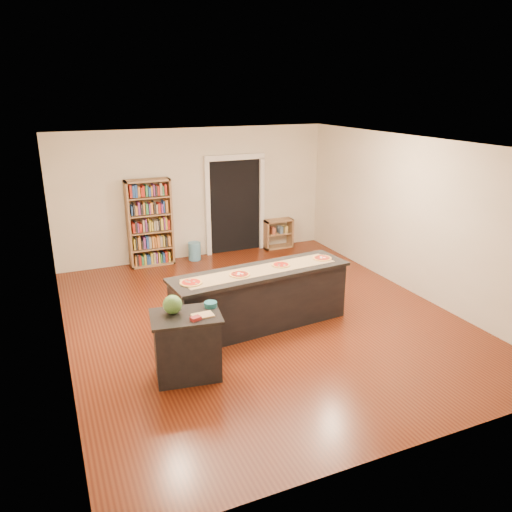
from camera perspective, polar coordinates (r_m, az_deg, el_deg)
name	(u,v)px	position (r m, az deg, el deg)	size (l,w,h in m)	color
room	(261,235)	(7.76, 0.59, 2.37)	(6.00, 7.00, 2.80)	beige
doorway	(235,200)	(11.25, -2.42, 6.43)	(1.40, 0.09, 2.21)	black
kitchen_island	(261,298)	(7.78, 0.53, -4.85)	(2.85, 0.77, 0.94)	black
side_counter	(187,345)	(6.56, -7.89, -10.09)	(0.88, 0.64, 0.87)	black
bookshelf	(150,223)	(10.62, -12.04, 3.70)	(0.91, 0.32, 1.83)	#98704A
low_shelf	(278,234)	(11.71, 2.54, 2.58)	(0.68, 0.29, 0.68)	#98704A
waste_bin	(195,251)	(10.98, -7.04, 0.56)	(0.27, 0.27, 0.39)	#508FB4
kraft_paper	(261,270)	(7.60, 0.57, -1.63)	(2.47, 0.44, 0.00)	#99794F
watermelon	(173,305)	(6.38, -9.52, -5.50)	(0.25, 0.25, 0.25)	#144214
cutting_board	(203,315)	(6.31, -6.11, -6.76)	(0.27, 0.18, 0.02)	tan
package_red	(196,318)	(6.21, -6.91, -7.09)	(0.12, 0.09, 0.04)	maroon
package_teal	(211,304)	(6.55, -5.21, -5.53)	(0.17, 0.17, 0.06)	#195966
pizza_a	(191,283)	(7.16, -7.44, -3.03)	(0.32, 0.32, 0.02)	#DBAD54
pizza_b	(240,274)	(7.41, -1.88, -2.10)	(0.32, 0.32, 0.02)	#DBAD54
pizza_c	(281,265)	(7.81, 2.86, -1.01)	(0.28, 0.28, 0.02)	#DBAD54
pizza_d	(322,258)	(8.18, 7.55, -0.23)	(0.31, 0.31, 0.02)	#DBAD54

